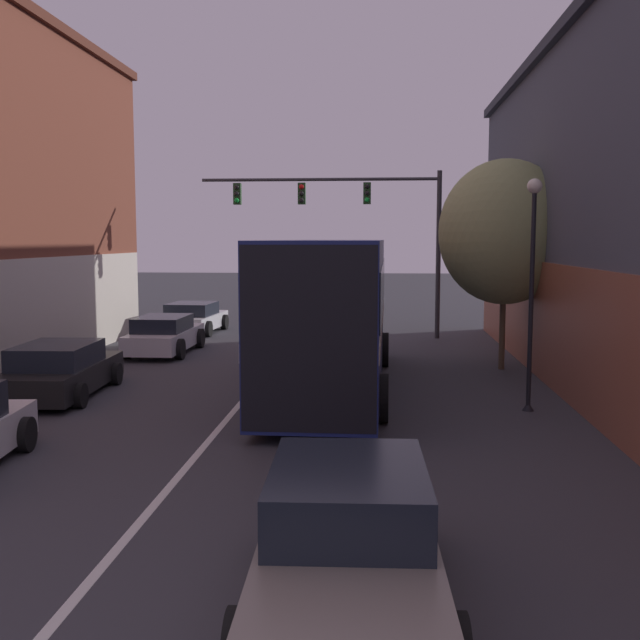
% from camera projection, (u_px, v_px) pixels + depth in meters
% --- Properties ---
extents(lane_center_line, '(0.14, 41.85, 0.01)m').
position_uv_depth(lane_center_line, '(247.00, 396.00, 17.83)').
color(lane_center_line, silver).
rests_on(lane_center_line, ground_plane).
extents(bus, '(2.93, 10.96, 3.70)m').
position_uv_depth(bus, '(332.00, 306.00, 18.49)').
color(bus, navy).
rests_on(bus, ground_plane).
extents(hatchback_foreground, '(2.11, 4.22, 1.42)m').
position_uv_depth(hatchback_foreground, '(348.00, 543.00, 7.52)').
color(hatchback_foreground, slate).
rests_on(hatchback_foreground, ground_plane).
extents(parked_car_left_near, '(1.92, 4.21, 1.24)m').
position_uv_depth(parked_car_left_near, '(164.00, 335.00, 24.45)').
color(parked_car_left_near, silver).
rests_on(parked_car_left_near, ground_plane).
extents(parked_car_left_far, '(2.25, 4.04, 1.21)m').
position_uv_depth(parked_car_left_far, '(193.00, 318.00, 29.80)').
color(parked_car_left_far, silver).
rests_on(parked_car_left_far, ground_plane).
extents(parked_car_left_distant, '(2.21, 4.42, 1.27)m').
position_uv_depth(parked_car_left_distant, '(60.00, 371.00, 17.77)').
color(parked_car_left_distant, black).
rests_on(parked_car_left_distant, ground_plane).
extents(traffic_signal_gantry, '(9.00, 0.36, 6.24)m').
position_uv_depth(traffic_signal_gantry, '(357.00, 213.00, 27.96)').
color(traffic_signal_gantry, '#333338').
rests_on(traffic_signal_gantry, ground_plane).
extents(street_lamp, '(0.32, 0.32, 5.00)m').
position_uv_depth(street_lamp, '(532.00, 277.00, 16.00)').
color(street_lamp, black).
rests_on(street_lamp, ground_plane).
extents(street_tree_near, '(3.72, 3.35, 5.97)m').
position_uv_depth(street_tree_near, '(505.00, 232.00, 21.11)').
color(street_tree_near, brown).
rests_on(street_tree_near, ground_plane).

